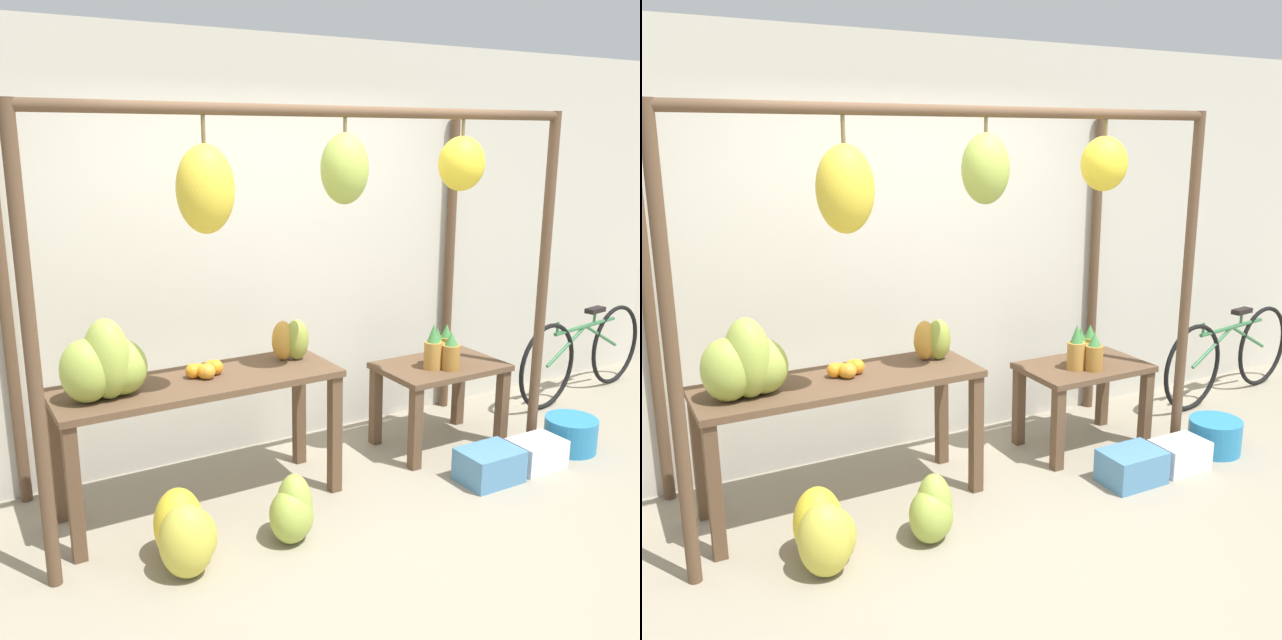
# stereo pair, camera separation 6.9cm
# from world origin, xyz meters

# --- Properties ---
(ground_plane) EXTENTS (20.00, 20.00, 0.00)m
(ground_plane) POSITION_xyz_m (0.00, 0.00, 0.00)
(ground_plane) COLOR gray
(shop_wall_back) EXTENTS (8.00, 0.08, 2.80)m
(shop_wall_back) POSITION_xyz_m (0.00, 1.62, 1.40)
(shop_wall_back) COLOR beige
(shop_wall_back) RESTS_ON ground_plane
(stall_awning) EXTENTS (3.30, 1.13, 2.31)m
(stall_awning) POSITION_xyz_m (-0.02, 0.72, 1.72)
(stall_awning) COLOR brown
(stall_awning) RESTS_ON ground_plane
(display_table_main) EXTENTS (1.65, 0.57, 0.80)m
(display_table_main) POSITION_xyz_m (-0.69, 0.95, 0.66)
(display_table_main) COLOR brown
(display_table_main) RESTS_ON ground_plane
(display_table_side) EXTENTS (0.86, 0.57, 0.61)m
(display_table_side) POSITION_xyz_m (1.08, 0.95, 0.48)
(display_table_side) COLOR brown
(display_table_side) RESTS_ON ground_plane
(banana_pile_on_table) EXTENTS (0.56, 0.43, 0.44)m
(banana_pile_on_table) POSITION_xyz_m (-1.23, 0.92, 0.97)
(banana_pile_on_table) COLOR #9EB247
(banana_pile_on_table) RESTS_ON display_table_main
(orange_pile) EXTENTS (0.23, 0.17, 0.09)m
(orange_pile) POSITION_xyz_m (-0.64, 0.97, 0.84)
(orange_pile) COLOR orange
(orange_pile) RESTS_ON display_table_main
(pineapple_cluster) EXTENTS (0.27, 0.24, 0.32)m
(pineapple_cluster) POSITION_xyz_m (1.04, 0.90, 0.73)
(pineapple_cluster) COLOR #B27F38
(pineapple_cluster) RESTS_ON display_table_side
(banana_pile_ground_left) EXTENTS (0.41, 0.52, 0.40)m
(banana_pile_ground_left) POSITION_xyz_m (-1.00, 0.39, 0.19)
(banana_pile_ground_left) COLOR gold
(banana_pile_ground_left) RESTS_ON ground_plane
(banana_pile_ground_right) EXTENTS (0.35, 0.35, 0.38)m
(banana_pile_ground_right) POSITION_xyz_m (-0.41, 0.35, 0.16)
(banana_pile_ground_right) COLOR #9EB247
(banana_pile_ground_right) RESTS_ON ground_plane
(fruit_crate_white) EXTENTS (0.39, 0.28, 0.21)m
(fruit_crate_white) POSITION_xyz_m (1.01, 0.34, 0.11)
(fruit_crate_white) COLOR #4C84B2
(fruit_crate_white) RESTS_ON ground_plane
(blue_bucket) EXTENTS (0.36, 0.36, 0.24)m
(blue_bucket) POSITION_xyz_m (1.84, 0.41, 0.12)
(blue_bucket) COLOR teal
(blue_bucket) RESTS_ON ground_plane
(parked_bicycle) EXTENTS (1.72, 0.29, 0.75)m
(parked_bicycle) POSITION_xyz_m (2.79, 1.15, 0.37)
(parked_bicycle) COLOR black
(parked_bicycle) RESTS_ON ground_plane
(papaya_pile) EXTENTS (0.25, 0.19, 0.26)m
(papaya_pile) POSITION_xyz_m (-0.06, 1.02, 0.92)
(papaya_pile) COLOR gold
(papaya_pile) RESTS_ON display_table_main
(fruit_crate_purple) EXTENTS (0.35, 0.26, 0.19)m
(fruit_crate_purple) POSITION_xyz_m (1.43, 0.33, 0.10)
(fruit_crate_purple) COLOR silver
(fruit_crate_purple) RESTS_ON ground_plane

